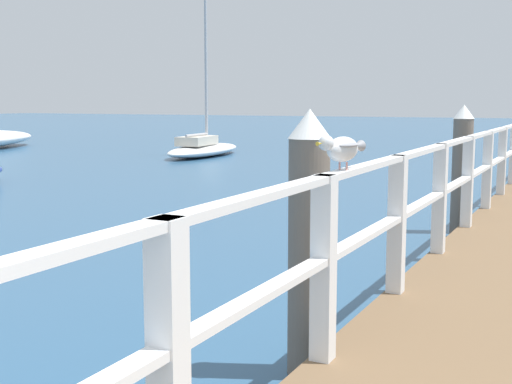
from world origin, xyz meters
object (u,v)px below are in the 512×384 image
object	(u,v)px
dock_piling_near	(308,243)
dock_piling_far	(462,169)
seagull_foreground	(342,148)
boat_1	(203,148)

from	to	relation	value
dock_piling_near	dock_piling_far	size ratio (longest dim) A/B	1.00
dock_piling_far	seagull_foreground	xyz separation A→B (m)	(0.38, -6.19, 0.69)
dock_piling_near	boat_1	xyz separation A→B (m)	(-10.45, 15.89, -0.64)
dock_piling_near	dock_piling_far	bearing A→B (deg)	90.00
dock_piling_near	seagull_foreground	bearing A→B (deg)	-48.09
dock_piling_near	boat_1	size ratio (longest dim) A/B	0.32
dock_piling_far	seagull_foreground	bearing A→B (deg)	-86.50
dock_piling_near	seagull_foreground	xyz separation A→B (m)	(0.38, -0.42, 0.69)
seagull_foreground	dock_piling_far	bearing A→B (deg)	-73.68
dock_piling_far	boat_1	world-z (taller)	boat_1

